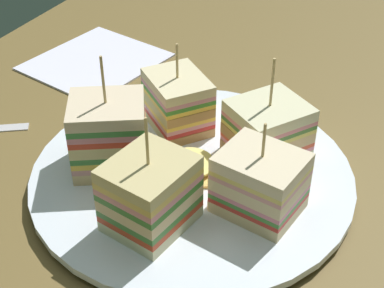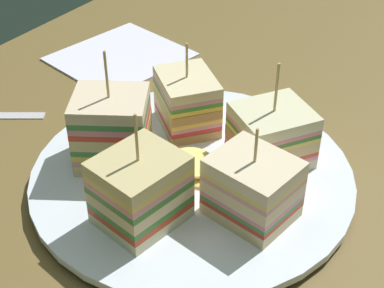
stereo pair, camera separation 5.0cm
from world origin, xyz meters
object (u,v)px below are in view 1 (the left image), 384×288
plate (192,175)px  sandwich_wedge_2 (146,193)px  chip_pile (200,167)px  sandwich_wedge_3 (259,183)px  sandwich_wedge_0 (178,102)px  sandwich_wedge_1 (109,135)px  sandwich_wedge_4 (267,130)px  napkin (96,61)px

plate → sandwich_wedge_2: bearing=-2.6°
chip_pile → sandwich_wedge_3: bearing=71.8°
plate → sandwich_wedge_2: size_ratio=2.86×
sandwich_wedge_0 → sandwich_wedge_1: sandwich_wedge_1 is taller
sandwich_wedge_1 → sandwich_wedge_3: bearing=-29.3°
chip_pile → sandwich_wedge_4: bearing=141.3°
plate → sandwich_wedge_2: (7.35, -0.34, 3.49)cm
plate → napkin: 25.88cm
sandwich_wedge_1 → napkin: size_ratio=0.75×
plate → sandwich_wedge_0: sandwich_wedge_0 is taller
sandwich_wedge_3 → plate: bearing=-7.2°
sandwich_wedge_2 → napkin: size_ratio=0.69×
sandwich_wedge_4 → chip_pile: bearing=-4.8°
napkin → sandwich_wedge_3: bearing=58.2°
napkin → sandwich_wedge_0: bearing=60.2°
sandwich_wedge_3 → napkin: size_ratio=0.57×
sandwich_wedge_1 → sandwich_wedge_2: (4.97, 6.63, -0.33)cm
plate → napkin: bearing=-126.3°
sandwich_wedge_2 → napkin: sandwich_wedge_2 is taller
sandwich_wedge_1 → sandwich_wedge_4: size_ratio=1.11×
plate → chip_pile: 1.35cm
sandwich_wedge_0 → sandwich_wedge_1: size_ratio=0.82×
sandwich_wedge_0 → sandwich_wedge_1: (8.26, -2.53, 0.57)cm
sandwich_wedge_2 → sandwich_wedge_4: sandwich_wedge_2 is taller
sandwich_wedge_4 → sandwich_wedge_2: bearing=11.2°
sandwich_wedge_1 → sandwich_wedge_2: bearing=-67.6°
sandwich_wedge_1 → chip_pile: size_ratio=1.76×
sandwich_wedge_0 → sandwich_wedge_3: 13.96cm
sandwich_wedge_3 → chip_pile: bearing=-9.3°
sandwich_wedge_0 → napkin: sandwich_wedge_0 is taller
sandwich_wedge_0 → sandwich_wedge_4: 9.45cm
sandwich_wedge_2 → sandwich_wedge_4: 13.82cm
sandwich_wedge_2 → sandwich_wedge_3: bearing=-44.5°
sandwich_wedge_1 → sandwich_wedge_4: bearing=2.2°
sandwich_wedge_1 → napkin: sandwich_wedge_1 is taller
sandwich_wedge_1 → napkin: (-17.69, -13.90, -4.33)cm
sandwich_wedge_1 → sandwich_wedge_2: 8.29cm
sandwich_wedge_0 → sandwich_wedge_2: (13.23, 4.10, 0.24)cm
sandwich_wedge_0 → napkin: 19.31cm
plate → napkin: (-15.30, -20.86, -0.52)cm
plate → sandwich_wedge_3: (2.03, 7.07, 3.21)cm
sandwich_wedge_2 → sandwich_wedge_4: (-12.74, 5.34, -0.34)cm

